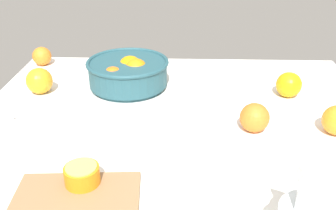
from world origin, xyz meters
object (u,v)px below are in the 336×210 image
object	(u,v)px
loose_orange_2	(42,56)
spoon	(23,116)
cutting_board	(75,205)
fruit_bowl	(128,73)
loose_orange_3	(289,85)
orange_half_0	(82,175)
juice_glass	(180,156)
loose_orange_1	(39,81)
loose_orange_4	(255,118)

from	to	relation	value
loose_orange_2	spoon	bearing A→B (deg)	-78.91
cutting_board	loose_orange_2	bearing A→B (deg)	112.65
fruit_bowl	loose_orange_3	xyz separation A→B (cm)	(49.29, -4.63, -1.24)
orange_half_0	loose_orange_3	size ratio (longest dim) A/B	0.93
juice_glass	loose_orange_1	size ratio (longest dim) A/B	1.25
fruit_bowl	loose_orange_2	size ratio (longest dim) A/B	3.82
juice_glass	loose_orange_4	world-z (taller)	juice_glass
cutting_board	orange_half_0	xyz separation A→B (cm)	(0.26, 5.88, 2.63)
orange_half_0	loose_orange_3	distance (cm)	68.75
orange_half_0	loose_orange_2	distance (cm)	74.92
juice_glass	loose_orange_3	distance (cm)	50.77
loose_orange_3	cutting_board	bearing A→B (deg)	-136.17
juice_glass	loose_orange_4	size ratio (longest dim) A/B	1.34
loose_orange_3	spoon	bearing A→B (deg)	-168.02
fruit_bowl	loose_orange_1	world-z (taller)	fruit_bowl
cutting_board	spoon	world-z (taller)	cutting_board
fruit_bowl	loose_orange_1	bearing A→B (deg)	-169.89
fruit_bowl	loose_orange_2	distance (cm)	39.10
loose_orange_3	spoon	size ratio (longest dim) A/B	0.51
juice_glass	loose_orange_4	distance (cm)	26.13
loose_orange_2	spoon	xyz separation A→B (cm)	(7.77, -39.61, -2.96)
juice_glass	spoon	distance (cm)	48.86
cutting_board	juice_glass	bearing A→B (deg)	30.24
juice_glass	loose_orange_2	xyz separation A→B (cm)	(-50.80, 62.41, -0.95)
loose_orange_1	loose_orange_3	world-z (taller)	loose_orange_1
juice_glass	loose_orange_4	bearing A→B (deg)	43.86
loose_orange_1	loose_orange_4	size ratio (longest dim) A/B	1.07
cutting_board	orange_half_0	world-z (taller)	orange_half_0
loose_orange_1	loose_orange_4	world-z (taller)	loose_orange_1
cutting_board	loose_orange_2	distance (cm)	80.25
loose_orange_4	spoon	world-z (taller)	loose_orange_4
juice_glass	fruit_bowl	bearing A→B (deg)	110.91
fruit_bowl	loose_orange_3	size ratio (longest dim) A/B	3.37
loose_orange_3	loose_orange_1	bearing A→B (deg)	-179.89
juice_glass	orange_half_0	bearing A→B (deg)	-163.75
loose_orange_1	spoon	world-z (taller)	loose_orange_1
loose_orange_3	fruit_bowl	bearing A→B (deg)	174.63
loose_orange_2	loose_orange_4	size ratio (longest dim) A/B	0.90
loose_orange_4	loose_orange_1	bearing A→B (deg)	161.70
orange_half_0	spoon	world-z (taller)	orange_half_0
fruit_bowl	loose_orange_2	world-z (taller)	fruit_bowl
loose_orange_1	spoon	distance (cm)	16.33
cutting_board	loose_orange_2	world-z (taller)	loose_orange_2
orange_half_0	loose_orange_2	world-z (taller)	loose_orange_2
orange_half_0	loose_orange_1	distance (cm)	50.43
orange_half_0	spoon	size ratio (longest dim) A/B	0.48
fruit_bowl	loose_orange_3	distance (cm)	49.52
fruit_bowl	orange_half_0	distance (cm)	49.35
fruit_bowl	loose_orange_4	bearing A→B (deg)	-35.62
loose_orange_4	spoon	bearing A→B (deg)	175.66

